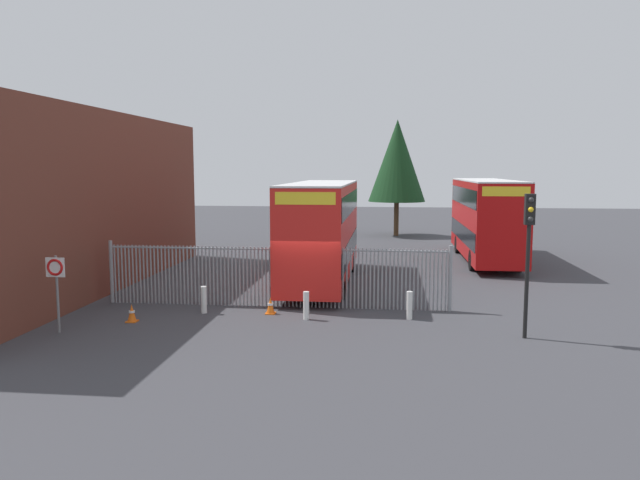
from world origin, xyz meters
The scene contains 13 objects.
ground_plane centered at (0.00, 8.00, 0.00)m, with size 100.00×100.00×0.00m, color #3D3D42.
depot_building_brick centered at (-11.60, 2.30, 3.67)m, with size 6.83×19.97×7.34m, color brown.
palisade_fence centered at (-1.19, 0.00, 1.18)m, with size 12.66×0.14×2.35m.
double_decker_bus_near_gate centered at (-0.01, 4.80, 2.42)m, with size 2.54×10.81×4.42m.
double_decker_bus_behind_fence_left centered at (8.17, 12.10, 2.42)m, with size 2.54×10.81×4.42m.
bollard_near_left centered at (-3.49, -1.28, 0.47)m, with size 0.20×0.20×0.95m, color silver.
bollard_center_front centered at (0.18, -1.76, 0.47)m, with size 0.20×0.20×0.95m, color silver.
bollard_near_right centered at (3.61, -1.36, 0.47)m, with size 0.20×0.20×0.95m, color silver.
traffic_cone_by_gate centered at (-5.49, -2.71, 0.29)m, with size 0.34×0.34×0.59m.
traffic_cone_mid_forecourt centered at (-1.16, -1.12, 0.29)m, with size 0.34×0.34×0.59m.
speed_limit_sign_post centered at (-7.17, -4.27, 1.78)m, with size 0.60×0.14×2.40m.
traffic_light_kerbside centered at (6.96, -3.26, 2.99)m, with size 0.28×0.33×4.30m.
tree_tall_back centered at (3.52, 24.14, 5.59)m, with size 4.23×4.23×8.63m.
Camera 1 is at (2.83, -21.34, 5.03)m, focal length 33.86 mm.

